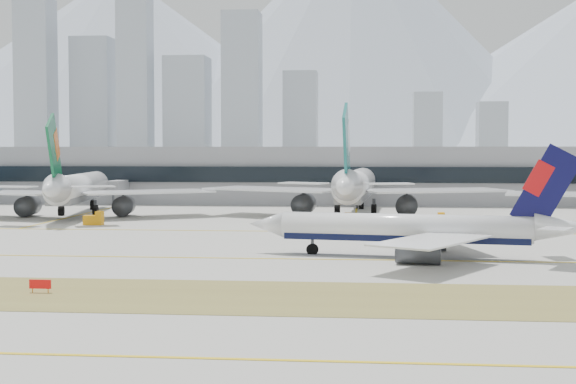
# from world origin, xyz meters

# --- Properties ---
(ground) EXTENTS (3000.00, 3000.00, 0.00)m
(ground) POSITION_xyz_m (0.00, 0.00, 0.00)
(ground) COLOR #9D9C93
(ground) RESTS_ON ground
(apron_markings) EXTENTS (360.00, 122.22, 0.06)m
(apron_markings) POSITION_xyz_m (0.00, -53.95, 0.02)
(apron_markings) COLOR olive
(apron_markings) RESTS_ON ground
(taxiing_airliner) EXTENTS (45.00, 38.75, 15.15)m
(taxiing_airliner) POSITION_xyz_m (26.29, -1.96, 3.65)
(taxiing_airliner) COLOR white
(taxiing_airliner) RESTS_ON ground
(widebody_eva) EXTENTS (59.19, 58.49, 21.34)m
(widebody_eva) POSITION_xyz_m (-41.91, 58.91, 5.67)
(widebody_eva) COLOR white
(widebody_eva) RESTS_ON ground
(widebody_cathay) EXTENTS (65.09, 63.79, 23.24)m
(widebody_cathay) POSITION_xyz_m (17.59, 64.75, 6.18)
(widebody_cathay) COLOR white
(widebody_cathay) RESTS_ON ground
(terminal) EXTENTS (280.00, 43.10, 15.00)m
(terminal) POSITION_xyz_m (0.00, 114.84, 7.50)
(terminal) COLOR gray
(terminal) RESTS_ON ground
(hold_sign_left) EXTENTS (2.20, 0.15, 1.35)m
(hold_sign_left) POSITION_xyz_m (-12.55, -32.00, 0.88)
(hold_sign_left) COLOR red
(hold_sign_left) RESTS_ON ground
(gse_c) EXTENTS (3.55, 2.00, 2.60)m
(gse_c) POSITION_xyz_m (32.65, 41.94, 1.05)
(gse_c) COLOR orange
(gse_c) RESTS_ON ground
(gse_extra) EXTENTS (3.55, 2.00, 2.60)m
(gse_extra) POSITION_xyz_m (15.45, 39.79, 1.05)
(gse_extra) COLOR orange
(gse_extra) RESTS_ON ground
(gse_b) EXTENTS (3.55, 2.00, 2.60)m
(gse_b) POSITION_xyz_m (-31.32, 38.90, 1.05)
(gse_b) COLOR orange
(gse_b) RESTS_ON ground
(city_skyline) EXTENTS (342.00, 49.80, 140.00)m
(city_skyline) POSITION_xyz_m (-106.76, 453.42, 49.80)
(city_skyline) COLOR #9AA3AF
(city_skyline) RESTS_ON ground
(mountain_ridge) EXTENTS (2830.00, 1120.00, 470.00)m
(mountain_ridge) POSITION_xyz_m (33.00, 1404.14, 181.85)
(mountain_ridge) COLOR #9EA8B7
(mountain_ridge) RESTS_ON ground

